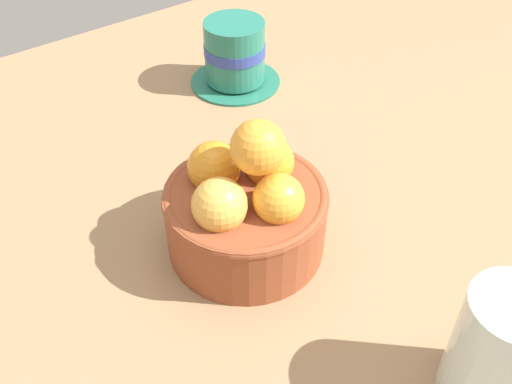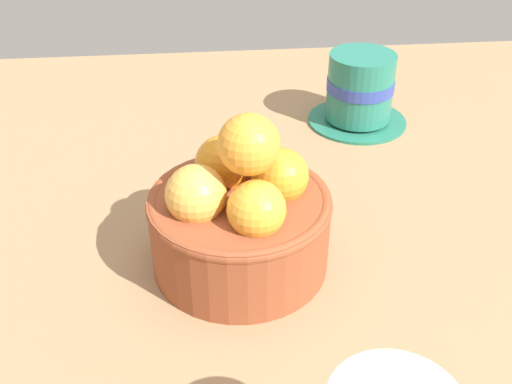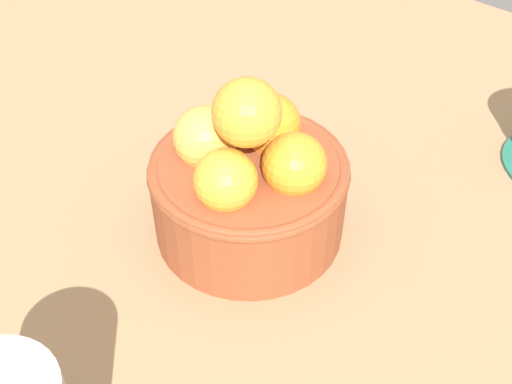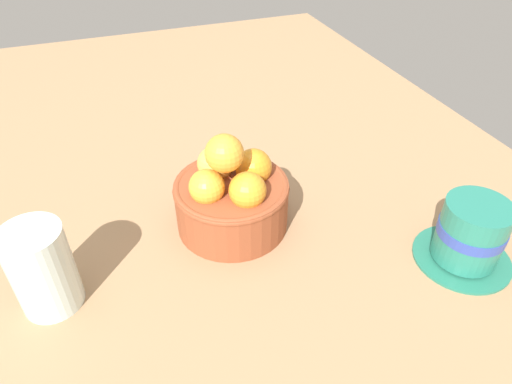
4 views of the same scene
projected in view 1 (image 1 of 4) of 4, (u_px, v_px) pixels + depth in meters
ground_plane at (246, 257)px, 53.87cm from camera, size 152.51×92.74×3.32cm
terracotta_bowl at (246, 207)px, 49.71cm from camera, size 13.90×13.90×13.34cm
coffee_cup at (235, 55)px, 70.63cm from camera, size 10.98×10.98×7.94cm
water_glass at (498, 350)px, 39.04cm from camera, size 6.13×6.13×9.75cm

